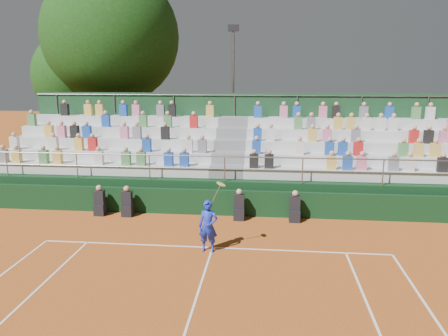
# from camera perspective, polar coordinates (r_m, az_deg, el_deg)

# --- Properties ---
(ground) EXTENTS (90.00, 90.00, 0.00)m
(ground) POSITION_cam_1_polar(r_m,az_deg,el_deg) (13.97, -1.49, -10.36)
(ground) COLOR #AF531D
(ground) RESTS_ON ground
(courtside_wall) EXTENTS (20.00, 0.15, 1.00)m
(courtside_wall) POSITION_cam_1_polar(r_m,az_deg,el_deg) (16.79, -0.10, -4.56)
(courtside_wall) COLOR black
(courtside_wall) RESTS_ON ground
(line_officials) EXTENTS (7.83, 0.40, 1.19)m
(line_officials) POSITION_cam_1_polar(r_m,az_deg,el_deg) (16.55, -4.63, -4.94)
(line_officials) COLOR black
(line_officials) RESTS_ON ground
(grandstand) EXTENTS (20.00, 5.20, 4.40)m
(grandstand) POSITION_cam_1_polar(r_m,az_deg,el_deg) (19.76, 0.91, -0.19)
(grandstand) COLOR black
(grandstand) RESTS_ON ground
(tennis_player) EXTENTS (0.84, 0.44, 2.22)m
(tennis_player) POSITION_cam_1_polar(r_m,az_deg,el_deg) (13.43, -2.08, -7.58)
(tennis_player) COLOR #192EBE
(tennis_player) RESTS_ON ground
(tree_west) EXTENTS (5.44, 5.44, 7.87)m
(tree_west) POSITION_cam_1_polar(r_m,az_deg,el_deg) (28.38, -18.42, 11.32)
(tree_west) COLOR #332012
(tree_west) RESTS_ON ground
(tree_east) EXTENTS (7.71, 7.71, 11.23)m
(tree_east) POSITION_cam_1_polar(r_m,az_deg,el_deg) (26.77, -14.52, 16.28)
(tree_east) COLOR #332012
(tree_east) RESTS_ON ground
(floodlight_mast) EXTENTS (0.60, 0.25, 7.95)m
(floodlight_mast) POSITION_cam_1_polar(r_m,az_deg,el_deg) (25.27, 1.20, 10.75)
(floodlight_mast) COLOR gray
(floodlight_mast) RESTS_ON ground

